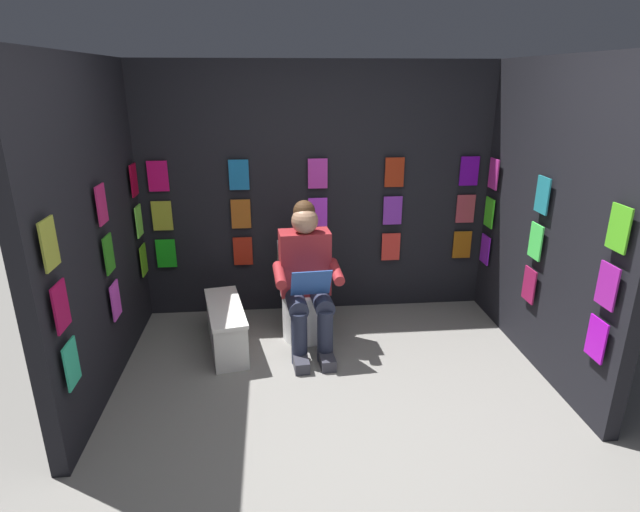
# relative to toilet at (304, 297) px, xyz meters

# --- Properties ---
(ground_plane) EXTENTS (30.00, 30.00, 0.00)m
(ground_plane) POSITION_rel_toilet_xyz_m (-0.16, 1.57, -0.33)
(ground_plane) COLOR gray
(display_wall_back) EXTENTS (3.21, 0.14, 2.23)m
(display_wall_back) POSITION_rel_toilet_xyz_m (-0.16, -0.54, 0.79)
(display_wall_back) COLOR black
(display_wall_back) RESTS_ON ground
(display_wall_left) EXTENTS (0.14, 2.06, 2.23)m
(display_wall_left) POSITION_rel_toilet_xyz_m (-1.77, 0.54, 0.79)
(display_wall_left) COLOR black
(display_wall_left) RESTS_ON ground
(display_wall_right) EXTENTS (0.14, 2.06, 2.23)m
(display_wall_right) POSITION_rel_toilet_xyz_m (1.44, 0.54, 0.79)
(display_wall_right) COLOR black
(display_wall_right) RESTS_ON ground
(toilet) EXTENTS (0.42, 0.57, 0.77)m
(toilet) POSITION_rel_toilet_xyz_m (0.00, 0.00, 0.00)
(toilet) COLOR white
(toilet) RESTS_ON ground
(person_reading) EXTENTS (0.55, 0.71, 1.19)m
(person_reading) POSITION_rel_toilet_xyz_m (-0.02, 0.23, 0.27)
(person_reading) COLOR maroon
(person_reading) RESTS_ON ground
(comic_longbox_near) EXTENTS (0.41, 0.82, 0.38)m
(comic_longbox_near) POSITION_rel_toilet_xyz_m (0.64, 0.22, -0.14)
(comic_longbox_near) COLOR white
(comic_longbox_near) RESTS_ON ground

